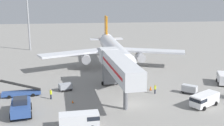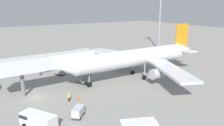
# 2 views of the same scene
# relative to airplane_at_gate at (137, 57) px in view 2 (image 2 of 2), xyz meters

# --- Properties ---
(ground_plane) EXTENTS (300.00, 300.00, 0.00)m
(ground_plane) POSITION_rel_airplane_at_gate_xyz_m (-0.51, -23.13, -4.79)
(ground_plane) COLOR gray
(airplane_at_gate) EXTENTS (35.93, 36.95, 11.88)m
(airplane_at_gate) POSITION_rel_airplane_at_gate_xyz_m (0.00, 0.00, 0.00)
(airplane_at_gate) COLOR silver
(airplane_at_gate) RESTS_ON ground
(jet_bridge) EXTENTS (4.37, 19.97, 7.34)m
(jet_bridge) POSITION_rel_airplane_at_gate_xyz_m (-2.37, -19.14, 0.75)
(jet_bridge) COLOR silver
(jet_bridge) RESTS_ON ground
(pushback_tug) EXTENTS (3.58, 5.70, 2.79)m
(pushback_tug) POSITION_rel_airplane_at_gate_xyz_m (-17.60, -24.83, -3.48)
(pushback_tug) COLOR #2D4C8E
(pushback_tug) RESTS_ON ground
(belt_loader_truck) EXTENTS (6.72, 2.37, 3.16)m
(belt_loader_truck) POSITION_rel_airplane_at_gate_xyz_m (-18.95, -16.47, -4.02)
(belt_loader_truck) COLOR #2D4C8E
(belt_loader_truck) RESTS_ON ground
(service_van_rear_left) EXTENTS (5.60, 4.44, 2.01)m
(service_van_rear_left) POSITION_rel_airplane_at_gate_xyz_m (10.54, -25.60, -3.63)
(service_van_rear_left) COLOR white
(service_van_rear_left) RESTS_ON ground
(baggage_cart_near_left) EXTENTS (2.64, 2.07, 1.35)m
(baggage_cart_near_left) POSITION_rel_airplane_at_gate_xyz_m (-11.36, -14.63, -4.03)
(baggage_cart_near_left) COLOR #38383D
(baggage_cart_near_left) RESTS_ON ground
(baggage_cart_near_right) EXTENTS (2.80, 2.72, 1.56)m
(baggage_cart_near_right) POSITION_rel_airplane_at_gate_xyz_m (10.75, -19.59, -3.93)
(baggage_cart_near_right) COLOR #38383D
(baggage_cart_near_right) RESTS_ON ground
(ground_crew_worker_foreground) EXTENTS (0.40, 0.40, 1.71)m
(ground_crew_worker_foreground) POSITION_rel_airplane_at_gate_xyz_m (4.63, -18.71, -3.88)
(ground_crew_worker_foreground) COLOR #1E2333
(ground_crew_worker_foreground) RESTS_ON ground
(ground_crew_worker_midground) EXTENTS (0.48, 0.48, 1.79)m
(ground_crew_worker_midground) POSITION_rel_airplane_at_gate_xyz_m (-13.73, -18.73, -3.84)
(ground_crew_worker_midground) COLOR #1E2333
(ground_crew_worker_midground) RESTS_ON ground
(safety_cone_alpha) EXTENTS (0.33, 0.33, 0.51)m
(safety_cone_alpha) POSITION_rel_airplane_at_gate_xyz_m (-10.11, -21.10, -4.54)
(safety_cone_alpha) COLOR black
(safety_cone_alpha) RESTS_ON ground
(safety_cone_bravo) EXTENTS (0.51, 0.51, 0.77)m
(safety_cone_bravo) POSITION_rel_airplane_at_gate_xyz_m (4.40, -16.74, -4.40)
(safety_cone_bravo) COLOR black
(safety_cone_bravo) RESTS_ON ground
(apron_light_mast) EXTENTS (2.40, 2.40, 23.76)m
(apron_light_mast) POSITION_rel_airplane_at_gate_xyz_m (-23.49, 28.75, 11.90)
(apron_light_mast) COLOR #93969B
(apron_light_mast) RESTS_ON ground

